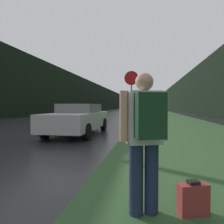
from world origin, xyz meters
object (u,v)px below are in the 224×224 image
at_px(car_passing_near, 79,118).
at_px(car_passing_far, 131,109).
at_px(delivery_truck, 130,105).
at_px(stop_sign, 131,94).
at_px(hitchhiker_with_backpack, 145,134).
at_px(suitcase, 193,200).

relative_size(car_passing_near, car_passing_far, 1.19).
xyz_separation_m(car_passing_near, car_passing_far, (-0.00, 31.40, -0.03)).
bearing_deg(delivery_truck, car_passing_far, -85.16).
xyz_separation_m(stop_sign, car_passing_near, (-2.29, -1.72, -1.22)).
relative_size(stop_sign, car_passing_far, 0.78).
distance_m(stop_sign, car_passing_near, 3.11).
bearing_deg(stop_sign, delivery_truck, 94.68).
relative_size(hitchhiker_with_backpack, car_passing_far, 0.42).
height_order(car_passing_far, delivery_truck, delivery_truck).
relative_size(hitchhiker_with_backpack, car_passing_near, 0.35).
xyz_separation_m(stop_sign, hitchhiker_with_backpack, (0.78, -8.16, -0.98)).
bearing_deg(car_passing_near, hitchhiker_with_backpack, 115.48).
height_order(stop_sign, suitcase, stop_sign).
relative_size(stop_sign, delivery_truck, 0.44).
relative_size(hitchhiker_with_backpack, suitcase, 3.97).
distance_m(stop_sign, hitchhiker_with_backpack, 8.26).
xyz_separation_m(hitchhiker_with_backpack, car_passing_near, (-3.07, 6.45, -0.25)).
relative_size(stop_sign, suitcase, 7.38).
bearing_deg(stop_sign, car_passing_far, 94.41).
height_order(hitchhiker_with_backpack, car_passing_far, hitchhiker_with_backpack).
distance_m(stop_sign, delivery_truck, 79.19).
xyz_separation_m(stop_sign, suitcase, (1.34, -8.05, -1.75)).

